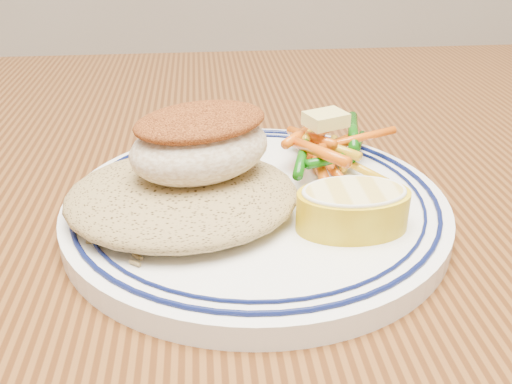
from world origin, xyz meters
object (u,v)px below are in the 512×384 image
Objects in this scene: plate at (256,206)px; lemon_wedge at (353,207)px; dining_table at (263,329)px; rice_pilaf at (182,191)px; vegetable_pile at (326,147)px; fish_fillet at (200,142)px.

lemon_wedge is (0.05, -0.04, 0.02)m from plate.
rice_pilaf is (-0.05, -0.01, 0.13)m from dining_table.
rice_pilaf is 0.12m from vegetable_pile.
vegetable_pile reaches higher than plate.
plate is 0.06m from fish_fillet.
rice_pilaf is at bearing -166.93° from plate.
dining_table is 6.00× the size of plate.
plate reaches higher than dining_table.
vegetable_pile is at bearing 40.61° from plate.
rice_pilaf is 1.35× the size of fish_fillet.
fish_fillet reaches higher than vegetable_pile.
lemon_wedge is (0.09, -0.04, -0.03)m from fish_fillet.
vegetable_pile is (0.06, 0.05, 0.02)m from plate.
plate is at bearing 7.18° from fish_fillet.
plate is 0.07m from lemon_wedge.
plate is 2.33× the size of fish_fillet.
plate is 1.73× the size of rice_pilaf.
fish_fillet is 1.59× the size of lemon_wedge.
lemon_wedge is at bearing -42.11° from dining_table.
fish_fillet is (0.01, 0.01, 0.03)m from rice_pilaf.
lemon_wedge reaches higher than dining_table.
dining_table is at bearing -137.35° from vegetable_pile.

